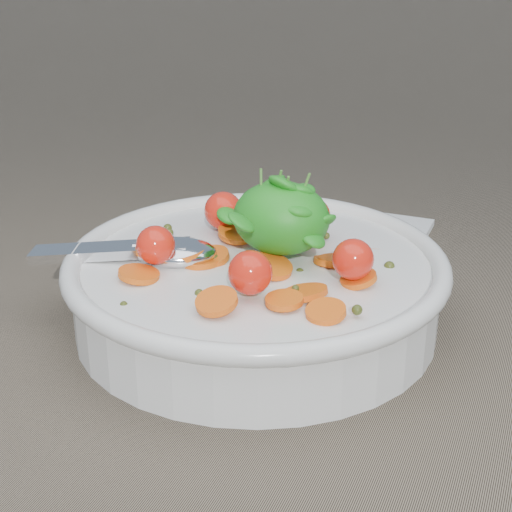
% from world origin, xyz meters
% --- Properties ---
extents(ground, '(6.00, 6.00, 0.00)m').
position_xyz_m(ground, '(0.00, 0.00, 0.00)').
color(ground, '#796B57').
rests_on(ground, ground).
extents(bowl, '(0.31, 0.29, 0.12)m').
position_xyz_m(bowl, '(-0.03, 0.00, 0.03)').
color(bowl, silver).
rests_on(bowl, ground).
extents(napkin, '(0.18, 0.16, 0.01)m').
position_xyz_m(napkin, '(-0.03, 0.19, 0.00)').
color(napkin, white).
rests_on(napkin, ground).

